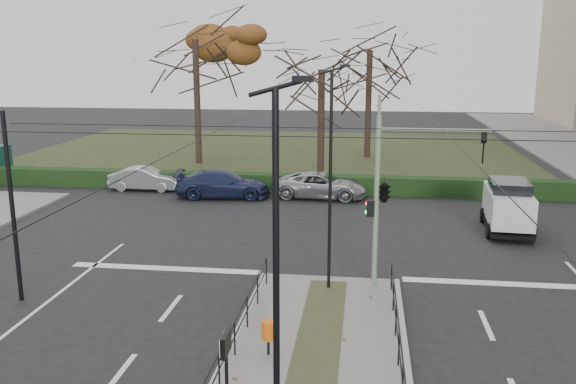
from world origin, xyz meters
name	(u,v)px	position (x,y,z in m)	size (l,w,h in m)	color
ground	(318,347)	(0.00, 0.00, 0.00)	(140.00, 140.00, 0.00)	black
park	(275,153)	(-6.00, 32.00, 0.05)	(38.00, 26.00, 0.10)	#252E17
hedge	(240,182)	(-6.00, 18.60, 0.50)	(38.00, 1.00, 1.00)	black
median_railing	(309,362)	(0.00, -2.60, 0.98)	(4.14, 13.24, 0.92)	black
catenary	(324,208)	(0.00, 1.62, 3.42)	(20.00, 34.00, 6.00)	black
traffic_light	(387,189)	(1.83, 4.50, 3.40)	(3.81, 2.15, 5.60)	gray
litter_bin	(268,331)	(-1.21, -0.80, 0.79)	(0.35, 0.35, 0.90)	black
info_panel	(226,355)	(-1.51, -4.16, 1.84)	(0.12, 0.57, 2.17)	black
streetlamp_median_near	(277,310)	(-0.17, -6.26, 3.79)	(0.60, 0.12, 7.19)	black
streetlamp_median_far	(331,179)	(0.04, 3.95, 3.79)	(0.60, 0.12, 7.18)	black
parked_car_second	(145,179)	(-11.39, 17.99, 0.66)	(1.40, 4.00, 1.32)	#94969B
parked_car_third	(223,184)	(-6.55, 16.76, 0.74)	(2.07, 5.09, 1.48)	#1D2344
parked_car_fourth	(321,185)	(-1.23, 17.35, 0.69)	(2.28, 4.95, 1.38)	#94969B
white_van	(508,205)	(7.35, 11.99, 1.19)	(2.21, 4.30, 2.27)	silver
rust_tree	(195,39)	(-10.59, 26.55, 8.61)	(9.89, 9.89, 11.20)	black
bare_tree_center	(370,58)	(1.21, 30.77, 7.36)	(8.12, 8.12, 10.41)	black
bare_tree_near	(322,77)	(-1.73, 23.44, 6.22)	(6.64, 6.64, 8.78)	black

